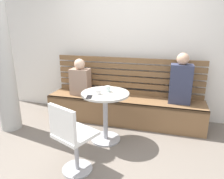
# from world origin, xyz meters

# --- Properties ---
(ground) EXTENTS (8.00, 8.00, 0.00)m
(ground) POSITION_xyz_m (0.00, 0.00, 0.00)
(ground) COLOR #70665B
(back_wall) EXTENTS (5.20, 0.10, 2.90)m
(back_wall) POSITION_xyz_m (0.00, 1.64, 1.45)
(back_wall) COLOR silver
(back_wall) RESTS_ON ground
(booth_bench) EXTENTS (2.70, 0.52, 0.44)m
(booth_bench) POSITION_xyz_m (0.00, 1.20, 0.22)
(booth_bench) COLOR brown
(booth_bench) RESTS_ON ground
(booth_backrest) EXTENTS (2.65, 0.04, 0.67)m
(booth_backrest) POSITION_xyz_m (0.00, 1.44, 0.78)
(booth_backrest) COLOR brown
(booth_backrest) RESTS_ON booth_bench
(cafe_table) EXTENTS (0.68, 0.68, 0.74)m
(cafe_table) POSITION_xyz_m (-0.12, 0.52, 0.52)
(cafe_table) COLOR #ADADB2
(cafe_table) RESTS_ON ground
(white_chair) EXTENTS (0.52, 0.52, 0.85)m
(white_chair) POSITION_xyz_m (-0.26, -0.29, 0.46)
(white_chair) COLOR #ADADB2
(white_chair) RESTS_ON ground
(person_adult) EXTENTS (0.34, 0.22, 0.81)m
(person_adult) POSITION_xyz_m (0.91, 1.23, 0.81)
(person_adult) COLOR #333851
(person_adult) RESTS_ON booth_bench
(person_child_left) EXTENTS (0.34, 0.22, 0.65)m
(person_child_left) POSITION_xyz_m (-0.81, 1.20, 0.73)
(person_child_left) COLOR #9E7F6B
(person_child_left) RESTS_ON booth_bench
(cup_ceramic_white) EXTENTS (0.08, 0.08, 0.07)m
(cup_ceramic_white) POSITION_xyz_m (-0.19, 0.43, 0.78)
(cup_ceramic_white) COLOR white
(cup_ceramic_white) RESTS_ON cafe_table
(cup_glass_short) EXTENTS (0.08, 0.08, 0.08)m
(cup_glass_short) POSITION_xyz_m (-0.10, 0.58, 0.78)
(cup_glass_short) COLOR silver
(cup_glass_short) RESTS_ON cafe_table
(plate_small) EXTENTS (0.17, 0.17, 0.01)m
(plate_small) POSITION_xyz_m (-0.02, 0.34, 0.75)
(plate_small) COLOR white
(plate_small) RESTS_ON cafe_table
(phone_on_table) EXTENTS (0.10, 0.15, 0.01)m
(phone_on_table) POSITION_xyz_m (-0.26, 0.28, 0.74)
(phone_on_table) COLOR black
(phone_on_table) RESTS_ON cafe_table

